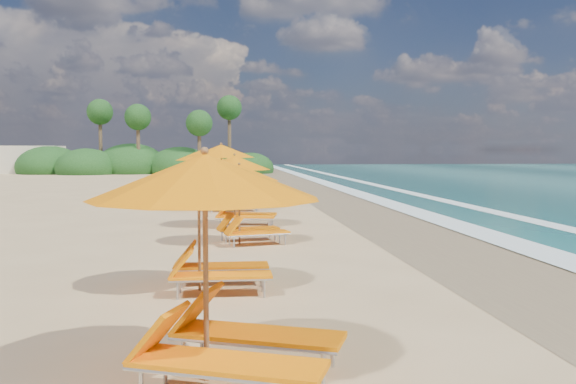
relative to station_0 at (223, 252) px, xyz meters
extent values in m
plane|color=tan|center=(1.87, 10.85, -1.36)|extent=(160.00, 160.00, 0.00)
cube|color=#8C7A54|center=(5.87, 10.85, -1.35)|extent=(4.00, 160.00, 0.01)
cube|color=white|center=(7.37, 10.85, -1.33)|extent=(1.20, 160.00, 0.01)
cube|color=white|center=(10.37, 10.85, -1.34)|extent=(0.80, 160.00, 0.01)
cylinder|color=olive|center=(-0.17, 0.07, -0.20)|extent=(0.06, 0.06, 2.32)
cone|color=orange|center=(-0.17, 0.07, 0.77)|extent=(3.09, 3.09, 0.47)
sphere|color=olive|center=(-0.17, 0.07, 1.02)|extent=(0.08, 0.08, 0.08)
cylinder|color=olive|center=(-0.39, 4.14, -0.33)|extent=(0.05, 0.05, 2.07)
cone|color=orange|center=(-0.39, 4.14, 0.53)|extent=(2.14, 2.14, 0.42)
sphere|color=olive|center=(-0.39, 4.14, 0.76)|extent=(0.07, 0.07, 0.07)
cylinder|color=olive|center=(0.44, 9.20, -0.37)|extent=(0.05, 0.05, 1.98)
cone|color=orange|center=(0.44, 9.20, 0.46)|extent=(2.46, 2.46, 0.40)
sphere|color=olive|center=(0.44, 9.20, 0.68)|extent=(0.07, 0.07, 0.07)
cylinder|color=olive|center=(0.40, 12.70, -0.27)|extent=(0.05, 0.05, 2.19)
cone|color=orange|center=(0.40, 12.70, 0.64)|extent=(2.59, 2.59, 0.44)
sphere|color=olive|center=(0.40, 12.70, 0.89)|extent=(0.08, 0.08, 0.08)
cylinder|color=olive|center=(0.00, 17.86, -0.08)|extent=(0.06, 0.06, 2.56)
cone|color=orange|center=(0.00, 17.86, 0.99)|extent=(2.71, 2.71, 0.51)
sphere|color=olive|center=(0.00, 17.86, 1.27)|extent=(0.09, 0.09, 0.09)
cylinder|color=olive|center=(-0.93, 22.02, -0.19)|extent=(0.06, 0.06, 2.35)
cone|color=orange|center=(-0.93, 22.02, 0.79)|extent=(2.92, 2.92, 0.47)
sphere|color=olive|center=(-0.93, 22.02, 1.05)|extent=(0.08, 0.08, 0.08)
ellipsoid|color=#163D14|center=(-4.13, 55.85, -0.73)|extent=(6.40, 6.40, 4.16)
ellipsoid|color=#163D14|center=(-9.13, 56.85, -0.66)|extent=(7.20, 7.20, 4.68)
ellipsoid|color=#163D14|center=(-13.13, 54.85, -0.77)|extent=(6.00, 6.00, 3.90)
ellipsoid|color=#163D14|center=(-0.13, 57.85, -0.81)|extent=(5.60, 5.60, 3.64)
ellipsoid|color=#163D14|center=(-17.13, 56.85, -0.72)|extent=(6.60, 6.60, 4.29)
ellipsoid|color=#163D14|center=(2.87, 55.85, -0.87)|extent=(5.00, 5.00, 3.25)
cylinder|color=brown|center=(-2.13, 53.85, 1.14)|extent=(0.36, 0.36, 5.00)
sphere|color=#163D14|center=(-2.13, 53.85, 3.64)|extent=(2.60, 2.60, 2.60)
cylinder|color=brown|center=(-8.13, 54.85, 1.44)|extent=(0.36, 0.36, 5.60)
sphere|color=#163D14|center=(-8.13, 54.85, 4.24)|extent=(2.60, 2.60, 2.60)
cylinder|color=brown|center=(-12.13, 56.85, 1.74)|extent=(0.36, 0.36, 6.20)
sphere|color=#163D14|center=(-12.13, 56.85, 4.84)|extent=(2.60, 2.60, 2.60)
cylinder|color=brown|center=(0.87, 57.85, 2.04)|extent=(0.36, 0.36, 6.80)
sphere|color=#163D14|center=(0.87, 57.85, 5.44)|extent=(2.60, 2.60, 2.60)
cube|color=beige|center=(-20.13, 58.85, 0.04)|extent=(7.00, 5.00, 2.80)
camera|label=1|loc=(-0.01, -6.13, 1.04)|focal=37.74mm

